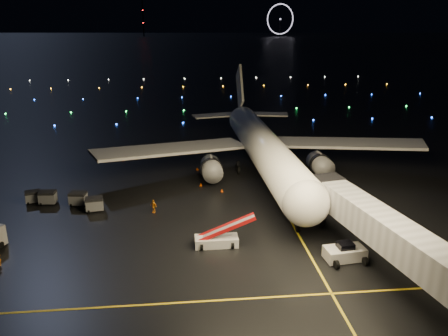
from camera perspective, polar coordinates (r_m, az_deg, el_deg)
The scene contains 18 objects.
ground at distance 343.68m, azimuth -5.65°, elevation 14.53°, with size 2000.00×2000.00×0.00m, color black.
lane_centre at distance 63.82m, azimuth 6.62°, elevation -3.18°, with size 0.25×80.00×0.02m, color gold.
lane_cross at distance 40.59m, azimuth -10.55°, elevation -17.17°, with size 60.00×0.25×0.02m, color gold.
airliner at distance 71.61m, azimuth 4.74°, elevation 5.69°, with size 53.96×51.27×15.29m, color white, non-canonical shape.
pushback_tug at distance 47.60m, azimuth 15.49°, elevation -10.43°, with size 4.12×2.16×1.96m, color silver.
belt_loader at distance 48.28m, azimuth -0.99°, elevation -8.32°, with size 6.96×1.90×3.37m, color silver, non-canonical shape.
crew_c at distance 57.27m, azimuth -9.19°, elevation -4.95°, with size 1.06×0.44×1.81m, color orange.
safety_cone_0 at distance 63.54m, azimuth -0.28°, elevation -2.94°, with size 0.41×0.41×0.46m, color #ED4900.
safety_cone_1 at distance 72.98m, azimuth -3.51°, elevation -0.05°, with size 0.47×0.47×0.53m, color #ED4900.
safety_cone_2 at distance 65.85m, azimuth -3.04°, elevation -2.14°, with size 0.47×0.47×0.53m, color #ED4900.
safety_cone_3 at distance 79.73m, azimuth -13.00°, elevation 1.12°, with size 0.48×0.48×0.55m, color #ED4900.
ferris_wheel at distance 781.84m, azimuth 7.36°, elevation 18.58°, with size 50.00×4.00×52.00m, color black, non-canonical shape.
radio_mast at distance 785.13m, azimuth -10.54°, elevation 18.87°, with size 1.80×1.80×64.00m, color black.
taxiway_lights at distance 150.69m, azimuth -5.24°, elevation 9.56°, with size 164.00×92.00×0.36m, color black, non-canonical shape.
baggage_cart_0 at distance 59.52m, azimuth -16.55°, elevation -4.56°, with size 2.18×1.53×1.86m, color gray.
baggage_cart_1 at distance 61.97m, azimuth -18.50°, elevation -3.84°, with size 2.17×1.52×1.84m, color gray.
baggage_cart_2 at distance 63.85m, azimuth -22.03°, elevation -3.60°, with size 2.13×1.49×1.81m, color gray.
baggage_cart_3 at distance 65.08m, azimuth -23.67°, elevation -3.47°, with size 1.97×1.38×1.68m, color gray.
Camera 1 is at (-1.12, -42.88, 23.49)m, focal length 35.00 mm.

